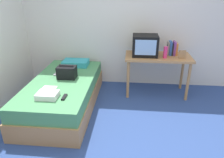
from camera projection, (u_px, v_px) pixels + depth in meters
ground_plane at (114, 144)px, 2.68m from camera, size 8.00×8.00×0.00m
wall_back at (123, 19)px, 3.98m from camera, size 5.20×0.10×2.60m
bed at (64, 93)px, 3.46m from camera, size 1.00×2.00×0.48m
desk at (158, 61)px, 3.76m from camera, size 1.16×0.60×0.74m
tv at (145, 45)px, 3.67m from camera, size 0.44×0.39×0.36m
water_bottle at (165, 52)px, 3.55m from camera, size 0.07×0.07×0.20m
book_row at (172, 48)px, 3.72m from camera, size 0.18×0.17×0.25m
picture_frame at (182, 54)px, 3.53m from camera, size 0.11×0.02×0.14m
pillow at (76, 63)px, 3.98m from camera, size 0.48×0.32×0.10m
handbag at (67, 72)px, 3.40m from camera, size 0.30×0.20×0.22m
magazine at (47, 90)px, 3.02m from camera, size 0.21×0.29×0.01m
remote_dark at (64, 97)px, 2.81m from camera, size 0.04×0.16×0.02m
remote_silver at (56, 74)px, 3.58m from camera, size 0.04×0.14×0.02m
folded_towel at (47, 95)px, 2.81m from camera, size 0.28×0.22×0.08m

